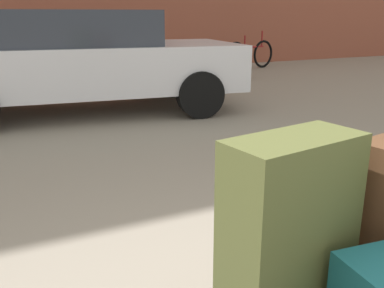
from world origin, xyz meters
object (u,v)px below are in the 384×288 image
Objects in this scene: parked_car at (81,59)px; bollard_kerb_mid at (244,63)px; suitcase_olive_rear_left at (289,240)px; bollard_kerb_near at (193,66)px; bicycle_leaning at (250,55)px.

parked_car is 6.11× the size of bollard_kerb_mid.
bollard_kerb_mid is at bearing 49.98° from suitcase_olive_rear_left.
suitcase_olive_rear_left is 0.92× the size of bollard_kerb_mid.
suitcase_olive_rear_left reaches higher than bollard_kerb_near.
suitcase_olive_rear_left is at bearing -94.55° from parked_car.
suitcase_olive_rear_left is at bearing -113.25° from bollard_kerb_near.
suitcase_olive_rear_left reaches higher than bollard_kerb_mid.
bollard_kerb_mid is (-1.18, -1.61, -0.00)m from bicycle_leaning.
parked_car reaches higher than bollard_kerb_near.
parked_car is (0.42, 5.22, 0.08)m from suitcase_olive_rear_left.
bicycle_leaning is at bearing 53.82° from bollard_kerb_mid.
suitcase_olive_rear_left is at bearing -122.21° from bicycle_leaning.
bollard_kerb_mid is (4.20, 6.92, -0.31)m from suitcase_olive_rear_left.
parked_car reaches higher than bicycle_leaning.
parked_car is 2.61× the size of bicycle_leaning.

